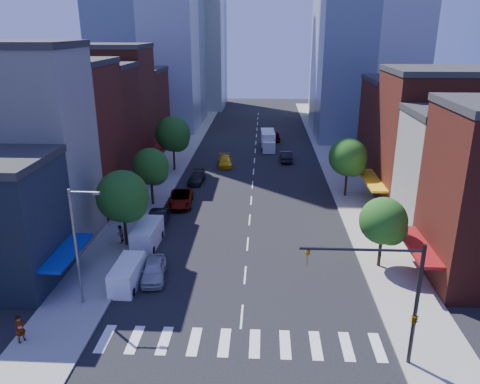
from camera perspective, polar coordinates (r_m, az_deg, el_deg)
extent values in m
plane|color=black|center=(34.80, 0.21, -14.95)|extent=(220.00, 220.00, 0.00)
cube|color=gray|center=(72.77, -8.17, 3.59)|extent=(5.00, 120.00, 0.15)
cube|color=gray|center=(72.31, 11.71, 3.28)|extent=(5.00, 120.00, 0.15)
cube|color=silver|center=(32.37, -0.05, -17.93)|extent=(19.00, 3.00, 0.01)
cube|color=beige|center=(47.64, -25.23, 4.63)|extent=(12.00, 8.00, 18.00)
cube|color=#582014|center=(55.28, -21.11, 5.94)|extent=(12.00, 9.00, 16.00)
cube|color=#551D15|center=(63.06, -18.04, 7.35)|extent=(12.00, 8.00, 15.00)
cube|color=#582014|center=(70.76, -15.75, 9.62)|extent=(12.00, 9.00, 17.00)
cube|color=#551D15|center=(80.02, -13.52, 9.41)|extent=(12.00, 10.00, 13.00)
cube|color=beige|center=(49.83, 26.03, 1.50)|extent=(12.00, 8.00, 12.00)
cube|color=#582014|center=(57.55, 22.94, 5.68)|extent=(12.00, 10.00, 15.00)
cube|color=#551D15|center=(67.02, 20.07, 6.91)|extent=(12.00, 10.00, 13.00)
cylinder|color=black|center=(30.16, 20.68, -12.89)|extent=(0.24, 0.24, 8.00)
cylinder|color=black|center=(27.56, 14.58, -6.83)|extent=(7.00, 0.16, 0.16)
imported|color=gold|center=(27.37, 8.26, -7.96)|extent=(0.22, 0.18, 1.10)
imported|color=gold|center=(30.58, 20.50, -14.17)|extent=(0.48, 2.24, 0.90)
cylinder|color=slate|center=(35.85, -19.36, -6.50)|extent=(0.20, 0.20, 9.00)
cylinder|color=slate|center=(33.90, -18.60, -0.03)|extent=(2.00, 0.14, 0.14)
cube|color=slate|center=(33.59, -17.16, -0.13)|extent=(0.50, 0.25, 0.18)
cylinder|color=black|center=(45.26, -13.84, -3.99)|extent=(0.28, 0.28, 3.92)
sphere|color=#1F4814|center=(44.21, -14.14, -0.48)|extent=(4.80, 4.80, 4.80)
sphere|color=#1F4814|center=(44.00, -13.43, -1.49)|extent=(3.36, 3.36, 3.36)
cylinder|color=black|center=(55.21, -10.69, 0.38)|extent=(0.28, 0.28, 3.64)
sphere|color=#1F4814|center=(54.40, -10.87, 3.10)|extent=(4.20, 4.20, 4.20)
sphere|color=#1F4814|center=(54.16, -10.28, 2.35)|extent=(2.94, 2.94, 2.94)
cylinder|color=black|center=(68.22, -8.05, 4.43)|extent=(0.28, 0.28, 4.20)
sphere|color=#1F4814|center=(67.49, -8.18, 7.01)|extent=(5.00, 5.00, 5.00)
sphere|color=#1F4814|center=(67.25, -7.69, 6.34)|extent=(3.50, 3.50, 3.50)
cylinder|color=black|center=(42.04, 16.72, -6.55)|extent=(0.28, 0.28, 3.36)
sphere|color=#1F4814|center=(41.04, 17.06, -3.37)|extent=(4.00, 4.00, 4.00)
sphere|color=#1F4814|center=(41.15, 17.88, -4.31)|extent=(2.80, 2.80, 2.80)
cylinder|color=black|center=(58.34, 12.81, 1.41)|extent=(0.28, 0.28, 3.92)
sphere|color=#1F4814|center=(57.52, 13.03, 4.20)|extent=(4.60, 4.60, 4.60)
sphere|color=#1F4814|center=(57.53, 13.61, 3.43)|extent=(3.22, 3.22, 3.22)
imported|color=#A9AAAE|center=(39.66, -10.46, -9.32)|extent=(2.45, 4.86, 1.59)
imported|color=black|center=(49.38, -10.01, -3.32)|extent=(1.83, 5.00, 1.64)
imported|color=#999999|center=(54.95, -7.26, -0.81)|extent=(3.09, 5.97, 1.61)
imported|color=black|center=(62.80, -5.31, 1.72)|extent=(2.13, 4.68, 1.33)
cube|color=white|center=(39.06, -13.57, -9.73)|extent=(1.94, 4.68, 1.95)
cube|color=black|center=(37.47, -14.39, -10.65)|extent=(1.74, 0.96, 0.84)
cylinder|color=black|center=(38.34, -15.40, -11.62)|extent=(0.24, 0.71, 0.71)
cylinder|color=black|center=(37.85, -12.96, -11.83)|extent=(0.24, 0.71, 0.71)
cylinder|color=black|center=(40.93, -13.99, -9.39)|extent=(0.24, 0.71, 0.71)
cylinder|color=black|center=(40.47, -11.70, -9.55)|extent=(0.24, 0.71, 0.71)
cube|color=white|center=(45.37, -11.22, -5.17)|extent=(2.15, 5.10, 2.12)
cube|color=black|center=(43.58, -11.90, -5.85)|extent=(1.89, 1.06, 0.91)
cylinder|color=black|center=(44.44, -12.87, -6.85)|extent=(0.27, 0.77, 0.77)
cylinder|color=black|center=(43.95, -10.59, -6.99)|extent=(0.27, 0.77, 0.77)
cylinder|color=black|center=(47.40, -11.68, -5.04)|extent=(0.27, 0.77, 0.77)
cylinder|color=black|center=(46.94, -9.54, -5.15)|extent=(0.27, 0.77, 0.77)
imported|color=#E4B10C|center=(70.38, -1.85, 3.78)|extent=(2.56, 5.12, 1.43)
imported|color=black|center=(73.15, 5.62, 4.39)|extent=(1.85, 5.00, 1.63)
imported|color=#999999|center=(86.86, 4.22, 6.83)|extent=(2.05, 4.89, 1.65)
cube|color=silver|center=(80.81, 3.41, 6.38)|extent=(2.51, 6.16, 2.99)
cube|color=silver|center=(77.47, 3.53, 5.45)|extent=(2.13, 1.77, 1.87)
cylinder|color=black|center=(78.29, 2.74, 5.16)|extent=(0.32, 0.85, 0.84)
cylinder|color=black|center=(78.41, 4.25, 5.15)|extent=(0.32, 0.85, 0.84)
cylinder|color=black|center=(82.37, 2.63, 5.88)|extent=(0.32, 0.85, 0.84)
cylinder|color=black|center=(82.47, 4.06, 5.86)|extent=(0.32, 0.85, 0.84)
imported|color=#999999|center=(34.80, -25.22, -14.84)|extent=(0.75, 0.84, 1.93)
imported|color=#999999|center=(46.24, -14.42, -5.00)|extent=(0.70, 0.88, 1.75)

